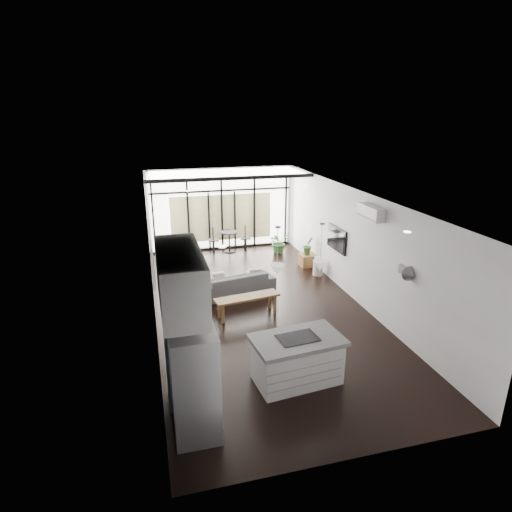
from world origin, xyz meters
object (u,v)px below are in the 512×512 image
sofa (235,280)px  fridge (194,382)px  console_bench (247,306)px  tv (337,239)px  pouf (256,278)px  milk_can (318,266)px  island (297,360)px

sofa → fridge: bearing=60.6°
fridge → console_bench: size_ratio=1.12×
tv → console_bench: bearing=-154.8°
pouf → tv: tv is taller
console_bench → milk_can: bearing=29.0°
island → fridge: bearing=-162.8°
console_bench → pouf: (0.68, 1.80, -0.05)m
sofa → island: bearing=82.9°
island → console_bench: island is taller
pouf → milk_can: size_ratio=0.86×
pouf → island: bearing=-95.5°
fridge → pouf: bearing=66.4°
console_bench → milk_can: milk_can is taller
fridge → sofa: 5.16m
fridge → sofa: fridge is taller
console_bench → tv: tv is taller
island → tv: tv is taller
fridge → milk_can: size_ratio=3.07×
island → tv: bearing=51.4°
island → milk_can: island is taller
sofa → pouf: sofa is taller
sofa → milk_can: bearing=-175.8°
fridge → sofa: bearing=71.2°
fridge → milk_can: 7.04m
console_bench → fridge: bearing=-123.5°
milk_can → tv: bearing=-72.8°
milk_can → pouf: bearing=-173.6°
sofa → tv: (2.84, 0.02, 0.90)m
sofa → console_bench: sofa is taller
milk_can → sofa: bearing=-165.2°
island → console_bench: 2.74m
island → sofa: island is taller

